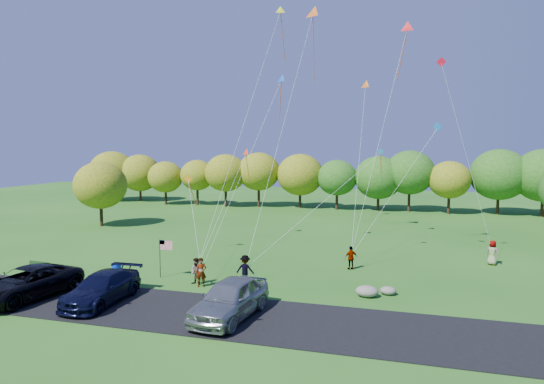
# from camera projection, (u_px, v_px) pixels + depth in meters

# --- Properties ---
(ground) EXTENTS (140.00, 140.00, 0.00)m
(ground) POSITION_uv_depth(u_px,v_px,m) (234.00, 292.00, 28.86)
(ground) COLOR #215819
(ground) RESTS_ON ground
(asphalt_lane) EXTENTS (44.00, 6.00, 0.06)m
(asphalt_lane) POSITION_uv_depth(u_px,v_px,m) (207.00, 314.00, 25.03)
(asphalt_lane) COLOR black
(asphalt_lane) RESTS_ON ground
(treeline) EXTENTS (78.01, 27.68, 8.34)m
(treeline) POSITION_uv_depth(u_px,v_px,m) (341.00, 176.00, 62.62)
(treeline) COLOR #342012
(treeline) RESTS_ON ground
(minivan_dark) EXTENTS (3.86, 6.72, 1.76)m
(minivan_dark) POSITION_uv_depth(u_px,v_px,m) (26.00, 283.00, 27.35)
(minivan_dark) COLOR black
(minivan_dark) RESTS_ON asphalt_lane
(minivan_navy) EXTENTS (2.43, 5.68, 1.63)m
(minivan_navy) POSITION_uv_depth(u_px,v_px,m) (102.00, 288.00, 26.62)
(minivan_navy) COLOR black
(minivan_navy) RESTS_ON asphalt_lane
(minivan_silver) EXTENTS (2.89, 5.97, 1.96)m
(minivan_silver) POSITION_uv_depth(u_px,v_px,m) (230.00, 299.00, 24.29)
(minivan_silver) COLOR gray
(minivan_silver) RESTS_ON asphalt_lane
(flyer_a) EXTENTS (0.77, 0.65, 1.80)m
(flyer_a) POSITION_uv_depth(u_px,v_px,m) (201.00, 272.00, 29.80)
(flyer_a) COLOR #4C4C59
(flyer_a) RESTS_ON ground
(flyer_b) EXTENTS (0.96, 0.83, 1.69)m
(flyer_b) POSITION_uv_depth(u_px,v_px,m) (197.00, 271.00, 30.24)
(flyer_b) COLOR #4C4C59
(flyer_b) RESTS_ON ground
(flyer_c) EXTENTS (1.22, 0.75, 1.83)m
(flyer_c) POSITION_uv_depth(u_px,v_px,m) (245.00, 270.00, 30.44)
(flyer_c) COLOR #4C4C59
(flyer_c) RESTS_ON ground
(flyer_d) EXTENTS (1.04, 0.86, 1.65)m
(flyer_d) POSITION_uv_depth(u_px,v_px,m) (351.00, 258.00, 33.96)
(flyer_d) COLOR #4C4C59
(flyer_d) RESTS_ON ground
(flyer_e) EXTENTS (1.05, 0.95, 1.80)m
(flyer_e) POSITION_uv_depth(u_px,v_px,m) (492.00, 253.00, 35.22)
(flyer_e) COLOR #4C4C59
(flyer_e) RESTS_ON ground
(park_bench) EXTENTS (1.67, 0.45, 0.92)m
(park_bench) POSITION_uv_depth(u_px,v_px,m) (40.00, 267.00, 32.62)
(park_bench) COLOR #193C16
(park_bench) RESTS_ON ground
(trash_barrel) EXTENTS (0.63, 0.63, 0.95)m
(trash_barrel) POSITION_uv_depth(u_px,v_px,m) (117.00, 271.00, 31.87)
(trash_barrel) COLOR #0D33C8
(trash_barrel) RESTS_ON ground
(flag_assembly) EXTENTS (0.94, 0.61, 2.54)m
(flag_assembly) POSITION_uv_depth(u_px,v_px,m) (164.00, 249.00, 31.72)
(flag_assembly) COLOR black
(flag_assembly) RESTS_ON ground
(boulder_near) EXTENTS (1.31, 1.02, 0.65)m
(boulder_near) POSITION_uv_depth(u_px,v_px,m) (367.00, 291.00, 27.86)
(boulder_near) COLOR gray
(boulder_near) RESTS_ON ground
(boulder_far) EXTENTS (0.93, 0.78, 0.49)m
(boulder_far) POSITION_uv_depth(u_px,v_px,m) (388.00, 291.00, 28.26)
(boulder_far) COLOR slate
(boulder_far) RESTS_ON ground
(kites_aloft) EXTENTS (19.48, 11.71, 16.37)m
(kites_aloft) POSITION_uv_depth(u_px,v_px,m) (320.00, 54.00, 40.41)
(kites_aloft) COLOR #D55A17
(kites_aloft) RESTS_ON ground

